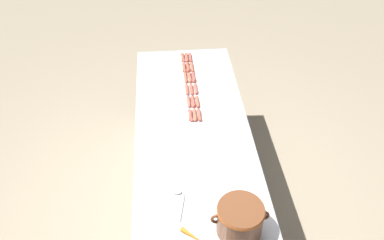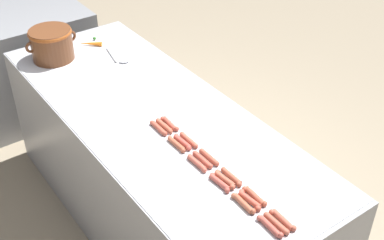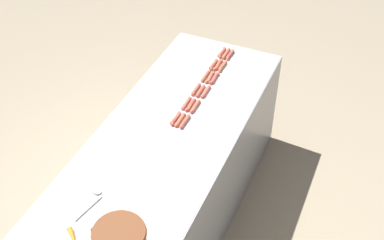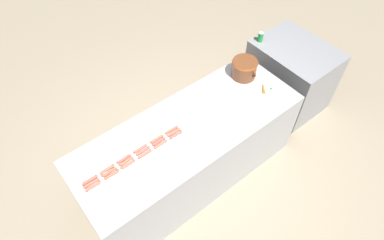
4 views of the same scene
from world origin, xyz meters
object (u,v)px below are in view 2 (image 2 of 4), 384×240
at_px(hot_dog_2, 220,183).
at_px(serving_spoon, 120,59).
at_px(hot_dog_9, 202,160).
at_px(bean_pot, 51,43).
at_px(hot_dog_4, 176,144).
at_px(hot_dog_14, 232,177).
at_px(hot_dog_1, 243,203).
at_px(hot_dog_8, 225,179).
at_px(carrot, 90,43).
at_px(back_cabinet, 29,63).
at_px(hot_dog_5, 158,128).
at_px(hot_dog_10, 183,142).
at_px(hot_dog_7, 250,200).
at_px(hot_dog_11, 164,126).
at_px(hot_dog_6, 276,223).
at_px(hot_dog_3, 197,163).
at_px(hot_dog_16, 189,140).
at_px(hot_dog_17, 170,124).
at_px(hot_dog_12, 283,220).
at_px(hot_dog_0, 270,226).

relative_size(hot_dog_2, serving_spoon, 0.57).
bearing_deg(hot_dog_9, bean_pot, 96.52).
height_order(hot_dog_2, hot_dog_9, same).
bearing_deg(hot_dog_4, hot_dog_14, -78.67).
bearing_deg(hot_dog_4, hot_dog_1, -90.02).
xyz_separation_m(hot_dog_8, carrot, (0.12, 1.67, 0.00)).
height_order(hot_dog_4, hot_dog_9, same).
bearing_deg(back_cabinet, hot_dog_14, -86.98).
xyz_separation_m(hot_dog_5, hot_dog_10, (0.04, -0.18, 0.00)).
xyz_separation_m(hot_dog_7, hot_dog_10, (-0.00, 0.53, 0.00)).
bearing_deg(back_cabinet, bean_pot, -94.71).
relative_size(hot_dog_2, hot_dog_7, 1.00).
bearing_deg(back_cabinet, hot_dog_1, -88.74).
height_order(hot_dog_1, hot_dog_11, same).
bearing_deg(hot_dog_6, carrot, 86.61).
bearing_deg(hot_dog_6, hot_dog_3, 94.41).
bearing_deg(hot_dog_5, hot_dog_1, -90.10).
relative_size(hot_dog_10, hot_dog_11, 1.00).
height_order(hot_dog_9, hot_dog_16, same).
bearing_deg(hot_dog_3, hot_dog_17, 77.98).
height_order(hot_dog_12, hot_dog_16, same).
height_order(hot_dog_5, hot_dog_7, same).
bearing_deg(hot_dog_12, hot_dog_9, 94.27).
bearing_deg(hot_dog_9, hot_dog_3, -170.67).
xyz_separation_m(hot_dog_1, hot_dog_3, (-0.00, 0.35, 0.00)).
bearing_deg(hot_dog_1, hot_dog_11, 86.95).
relative_size(hot_dog_6, hot_dog_9, 1.00).
bearing_deg(hot_dog_10, hot_dog_14, -84.22).
bearing_deg(hot_dog_9, hot_dog_16, 77.43).
bearing_deg(back_cabinet, hot_dog_10, -87.45).
distance_m(hot_dog_2, hot_dog_6, 0.35).
bearing_deg(hot_dog_8, hot_dog_17, 85.81).
bearing_deg(hot_dog_0, hot_dog_5, 90.08).
height_order(hot_dog_6, bean_pot, bean_pot).
height_order(hot_dog_2, hot_dog_17, same).
bearing_deg(hot_dog_16, hot_dog_14, -90.02).
xyz_separation_m(hot_dog_4, hot_dog_10, (0.04, -0.00, 0.00)).
height_order(hot_dog_7, bean_pot, bean_pot).
bearing_deg(hot_dog_8, hot_dog_10, 89.59).
bearing_deg(hot_dog_9, hot_dog_14, -78.31).
bearing_deg(hot_dog_2, hot_dog_9, 79.10).
height_order(hot_dog_8, carrot, carrot).
bearing_deg(hot_dog_17, back_cabinet, 93.84).
xyz_separation_m(hot_dog_2, serving_spoon, (0.22, 1.36, -0.01)).
relative_size(hot_dog_4, serving_spoon, 0.57).
distance_m(hot_dog_6, bean_pot, 2.00).
bearing_deg(hot_dog_11, hot_dog_5, 178.62).
distance_m(hot_dog_0, hot_dog_10, 0.71).
bearing_deg(hot_dog_1, hot_dog_14, 66.90).
bearing_deg(hot_dog_9, hot_dog_10, 89.48).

